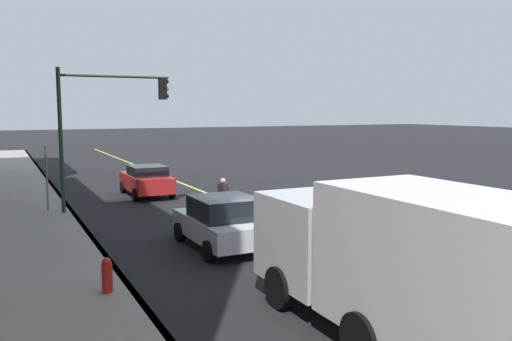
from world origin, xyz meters
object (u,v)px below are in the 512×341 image
Objects in this scene: car_red at (147,180)px; traffic_light_mast at (104,114)px; car_white at (223,222)px; pedestrian_with_backpack at (223,196)px; street_sign_post at (47,174)px; fire_hydrant at (107,278)px; truck_white at (435,271)px.

traffic_light_mast reaches higher than car_red.
car_red is 0.69× the size of traffic_light_mast.
car_white is 3.92m from pedestrian_with_backpack.
pedestrian_with_backpack is 0.28× the size of traffic_light_mast.
fire_hydrant is (-10.85, -0.31, -1.14)m from street_sign_post.
street_sign_post reaches higher than pedestrian_with_backpack.
car_red is 5.42m from street_sign_post.
fire_hydrant is at bearing 161.76° from car_red.
truck_white is (-8.26, -0.26, 0.77)m from car_white.
street_sign_post is (4.37, 5.85, 0.67)m from pedestrian_with_backpack.
car_red is 4.27× the size of fire_hydrant.
street_sign_post is 10.91m from fire_hydrant.
pedestrian_with_backpack is at bearing -170.72° from car_red.
fire_hydrant is at bearing 169.33° from traffic_light_mast.
car_red is at bearing -18.24° from fire_hydrant.
car_white reaches higher than car_red.
traffic_light_mast reaches higher than truck_white.
truck_white is 5.11× the size of pedestrian_with_backpack.
traffic_light_mast reaches higher than car_white.
traffic_light_mast is at bearing 143.32° from car_red.
pedestrian_with_backpack is 8.53m from fire_hydrant.
car_red is at bearing -61.71° from street_sign_post.
car_red is (10.52, -0.40, -0.03)m from car_white.
car_red is at bearing 9.28° from pedestrian_with_backpack.
car_red is 14.10m from fire_hydrant.
fire_hydrant is at bearing 125.54° from car_white.
traffic_light_mast is (15.39, 2.38, 2.44)m from truck_white.
pedestrian_with_backpack reaches higher than car_white.
traffic_light_mast is 10.76m from fire_hydrant.
traffic_light_mast is at bearing -111.36° from street_sign_post.
car_white is 4.94m from fire_hydrant.
car_red is at bearing -36.68° from traffic_light_mast.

